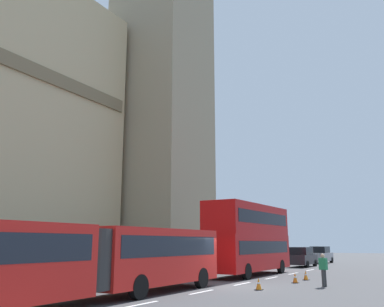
{
  "coord_description": "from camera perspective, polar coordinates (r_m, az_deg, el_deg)",
  "views": [
    {
      "loc": [
        -20.34,
        -9.97,
        2.25
      ],
      "look_at": [
        3.13,
        4.17,
        8.21
      ],
      "focal_mm": 38.47,
      "sensor_mm": 36.0,
      "label": 1
    }
  ],
  "objects": [
    {
      "name": "articulated_bus",
      "position": [
        16.74,
        -14.99,
        -13.6
      ],
      "size": [
        17.4,
        2.54,
        2.9
      ],
      "color": "red",
      "rests_on": "ground_plane"
    },
    {
      "name": "double_decker_bus",
      "position": [
        30.29,
        7.95,
        -11.3
      ],
      "size": [
        10.0,
        2.54,
        4.9
      ],
      "color": "#B20F0F",
      "rests_on": "ground_plane"
    },
    {
      "name": "lane_centre_marking",
      "position": [
        26.37,
        9.14,
        -17.02
      ],
      "size": [
        34.4,
        0.16,
        0.01
      ],
      "color": "silver",
      "rests_on": "ground_plane"
    },
    {
      "name": "traffic_cone_west",
      "position": [
        21.28,
        9.23,
        -17.43
      ],
      "size": [
        0.36,
        0.36,
        0.58
      ],
      "color": "black",
      "rests_on": "ground_plane"
    },
    {
      "name": "pedestrian_near_cones",
      "position": [
        23.55,
        17.76,
        -14.97
      ],
      "size": [
        0.36,
        0.44,
        1.69
      ],
      "color": "#333333",
      "rests_on": "ground_plane"
    },
    {
      "name": "sedan_trailing",
      "position": [
        50.15,
        17.43,
        -13.26
      ],
      "size": [
        4.4,
        1.86,
        1.85
      ],
      "color": "gray",
      "rests_on": "ground_plane"
    },
    {
      "name": "traffic_cone_east",
      "position": [
        27.4,
        15.5,
        -15.97
      ],
      "size": [
        0.36,
        0.36,
        0.58
      ],
      "color": "black",
      "rests_on": "ground_plane"
    },
    {
      "name": "ground_plane",
      "position": [
        22.76,
        5.17,
        -17.91
      ],
      "size": [
        160.0,
        160.0,
        0.0
      ],
      "primitive_type": "plane",
      "color": "#424244"
    },
    {
      "name": "traffic_cone_middle",
      "position": [
        25.3,
        14.11,
        -16.39
      ],
      "size": [
        0.36,
        0.36,
        0.58
      ],
      "color": "black",
      "rests_on": "ground_plane"
    },
    {
      "name": "sedan_lead",
      "position": [
        42.13,
        15.02,
        -13.69
      ],
      "size": [
        4.4,
        1.86,
        1.85
      ],
      "color": "black",
      "rests_on": "ground_plane"
    }
  ]
}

